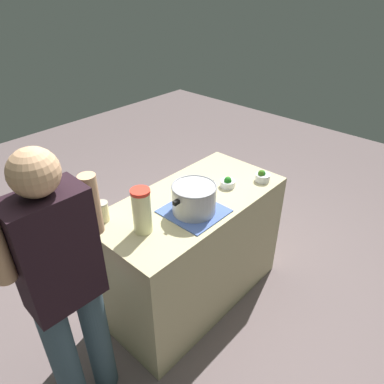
{
  "coord_description": "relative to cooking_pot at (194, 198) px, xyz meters",
  "views": [
    {
      "loc": [
        1.43,
        1.31,
        2.15
      ],
      "look_at": [
        0.0,
        0.0,
        0.94
      ],
      "focal_mm": 33.07,
      "sensor_mm": 36.0,
      "label": 1
    }
  ],
  "objects": [
    {
      "name": "lemonade_pitcher",
      "position": [
        0.33,
        -0.09,
        0.04
      ],
      "size": [
        0.11,
        0.11,
        0.27
      ],
      "color": "beige",
      "rests_on": "counter_slab"
    },
    {
      "name": "dish_cloth",
      "position": [
        -0.0,
        0.0,
        -0.1
      ],
      "size": [
        0.34,
        0.35,
        0.01
      ],
      "primitive_type": "cube",
      "color": "#4C66B0",
      "rests_on": "counter_slab"
    },
    {
      "name": "person_cook",
      "position": [
        0.87,
        -0.03,
        -0.1
      ],
      "size": [
        0.5,
        0.21,
        1.61
      ],
      "color": "#3C5460",
      "rests_on": "ground_plane"
    },
    {
      "name": "broccoli_bowl_front",
      "position": [
        -0.61,
        0.1,
        -0.07
      ],
      "size": [
        0.1,
        0.1,
        0.09
      ],
      "color": "silver",
      "rests_on": "counter_slab"
    },
    {
      "name": "counter_slab",
      "position": [
        -0.1,
        -0.11,
        -0.55
      ],
      "size": [
        1.32,
        0.65,
        0.89
      ],
      "primitive_type": "cube",
      "color": "tan",
      "rests_on": "ground_plane"
    },
    {
      "name": "broccoli_bowl_center",
      "position": [
        -0.38,
        -0.03,
        -0.07
      ],
      "size": [
        0.1,
        0.1,
        0.08
      ],
      "color": "silver",
      "rests_on": "counter_slab"
    },
    {
      "name": "ground_plane",
      "position": [
        -0.1,
        -0.11,
        -0.99
      ],
      "size": [
        8.0,
        8.0,
        0.0
      ],
      "primitive_type": "plane",
      "color": "#69595A"
    },
    {
      "name": "mason_jar",
      "position": [
        0.43,
        -0.34,
        -0.04
      ],
      "size": [
        0.07,
        0.07,
        0.13
      ],
      "color": "beige",
      "rests_on": "counter_slab"
    },
    {
      "name": "cooking_pot",
      "position": [
        0.0,
        0.0,
        0.0
      ],
      "size": [
        0.34,
        0.27,
        0.18
      ],
      "color": "#B7B7BC",
      "rests_on": "dish_cloth"
    }
  ]
}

